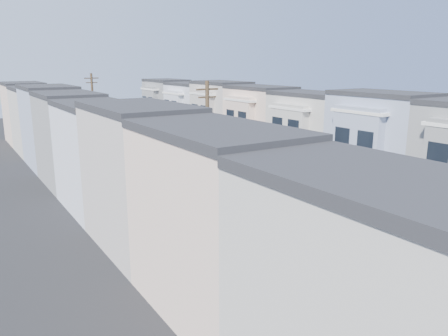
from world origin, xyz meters
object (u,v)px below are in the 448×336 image
at_px(tree_far_r, 186,117).
at_px(parked_right_b, 353,203).
at_px(tree_d, 123,125).
at_px(lead_sedan, 237,179).
at_px(tree_e, 84,117).
at_px(parked_right_a, 442,235).
at_px(utility_pole_far, 94,117).
at_px(tree_a, 435,235).
at_px(tree_c, 185,152).
at_px(parked_left_b, 318,264).
at_px(tree_b, 252,169).
at_px(parked_left_c, 234,220).
at_px(parked_right_d, 180,145).
at_px(parked_left_d, 158,180).
at_px(utility_pole_near, 208,157).
at_px(parked_right_c, 225,161).

xyz_separation_m(tree_far_r, parked_right_b, (-1.99, -31.31, -3.36)).
height_order(tree_d, lead_sedan, tree_d).
bearing_deg(tree_e, parked_right_a, -74.55).
height_order(tree_far_r, utility_pole_far, utility_pole_far).
relative_size(tree_a, tree_c, 1.04).
distance_m(tree_e, parked_left_b, 39.71).
xyz_separation_m(lead_sedan, parked_right_b, (3.24, -11.13, 0.10)).
xyz_separation_m(tree_a, utility_pole_far, (0.00, 42.29, -0.00)).
height_order(parked_right_a, parked_right_b, parked_right_b).
bearing_deg(tree_far_r, tree_a, -106.47).
relative_size(tree_b, lead_sedan, 1.96).
bearing_deg(parked_left_b, tree_e, 88.17).
xyz_separation_m(parked_left_c, parked_right_a, (9.80, -9.16, -0.07)).
bearing_deg(utility_pole_far, tree_b, -90.00).
relative_size(tree_d, parked_right_d, 1.50).
distance_m(tree_a, parked_right_a, 13.51).
relative_size(lead_sedan, parked_left_d, 0.77).
bearing_deg(parked_left_b, utility_pole_near, 94.77).
xyz_separation_m(tree_e, utility_pole_near, (0.00, -30.26, 0.40)).
bearing_deg(parked_left_c, parked_right_a, -48.61).
distance_m(utility_pole_far, parked_left_b, 35.53).
height_order(parked_left_d, parked_right_b, parked_right_b).
bearing_deg(tree_d, parked_right_d, 41.58).
bearing_deg(parked_left_d, tree_d, 109.82).
bearing_deg(tree_far_r, parked_left_c, -111.82).
height_order(utility_pole_near, parked_left_c, utility_pole_near).
xyz_separation_m(tree_a, parked_right_d, (11.20, 42.64, -4.44)).
xyz_separation_m(tree_far_r, parked_right_a, (-1.99, -38.62, -3.49)).
xyz_separation_m(tree_b, tree_e, (0.00, 35.32, -0.61)).
relative_size(tree_c, parked_left_c, 1.47).
bearing_deg(parked_right_b, parked_left_c, 166.93).
bearing_deg(parked_right_c, parked_left_b, -110.28).
xyz_separation_m(tree_far_r, utility_pole_near, (-13.19, -28.35, 1.05)).
xyz_separation_m(tree_far_r, parked_left_b, (-11.79, -37.58, -3.36)).
xyz_separation_m(utility_pole_far, parked_right_d, (11.20, 0.35, -4.44)).
distance_m(tree_far_r, parked_left_b, 39.53).
bearing_deg(tree_e, tree_b, -90.00).
relative_size(tree_a, parked_left_b, 1.68).
xyz_separation_m(parked_left_b, parked_left_c, (0.00, 8.13, -0.06)).
height_order(tree_e, parked_right_c, tree_e).
relative_size(tree_b, tree_d, 1.00).
relative_size(utility_pole_far, parked_right_d, 1.95).
distance_m(tree_c, parked_left_d, 9.38).
relative_size(tree_d, parked_left_c, 1.56).
relative_size(tree_c, lead_sedan, 1.84).
bearing_deg(parked_left_d, tree_a, -89.04).
distance_m(tree_a, parked_left_d, 28.19).
height_order(tree_c, parked_right_d, tree_c).
bearing_deg(parked_right_d, parked_right_c, -85.62).
height_order(parked_right_b, parked_right_d, parked_right_b).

